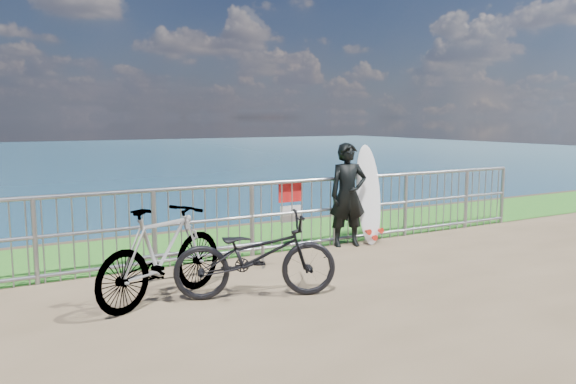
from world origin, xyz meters
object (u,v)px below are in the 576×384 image
bicycle_near (256,256)px  bicycle_far (162,254)px  surfer (348,195)px  surfboard (369,198)px

bicycle_near → bicycle_far: bearing=88.9°
surfer → surfboard: (0.41, -0.01, -0.08)m
surfboard → bicycle_near: surfboard is taller
surfer → bicycle_far: (-3.46, -1.25, -0.29)m
surfboard → bicycle_far: (-3.87, -1.24, -0.21)m
surfer → bicycle_far: bearing=-144.0°
bicycle_near → bicycle_far: 1.06m
surfboard → surfer: bearing=178.3°
surfer → surfboard: 0.42m
surfer → bicycle_near: (-2.47, -1.64, -0.35)m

